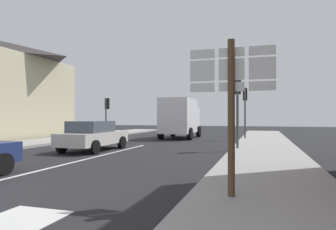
% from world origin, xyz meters
% --- Properties ---
extents(ground_plane, '(80.00, 80.00, 0.00)m').
position_xyz_m(ground_plane, '(0.00, 10.00, 0.00)').
color(ground_plane, '#232326').
extents(sidewalk_right, '(3.19, 44.00, 0.14)m').
position_xyz_m(sidewalk_right, '(6.79, 8.00, 0.07)').
color(sidewalk_right, '#9E9B96').
rests_on(sidewalk_right, ground).
extents(lane_centre_stripe, '(0.16, 12.00, 0.01)m').
position_xyz_m(lane_centre_stripe, '(0.00, 6.00, 0.01)').
color(lane_centre_stripe, silver).
rests_on(lane_centre_stripe, ground).
extents(sedan_far, '(2.00, 4.22, 1.47)m').
position_xyz_m(sedan_far, '(-1.37, 8.72, 0.76)').
color(sedan_far, beige).
rests_on(sedan_far, ground).
extents(delivery_truck, '(2.53, 5.02, 3.05)m').
position_xyz_m(delivery_truck, '(0.59, 18.17, 1.65)').
color(delivery_truck, silver).
rests_on(delivery_truck, ground).
extents(route_sign_post, '(1.66, 0.14, 3.20)m').
position_xyz_m(route_sign_post, '(6.06, 1.49, 2.00)').
color(route_sign_post, brown).
rests_on(route_sign_post, ground).
extents(traffic_light_near_right, '(0.30, 0.49, 3.71)m').
position_xyz_m(traffic_light_near_right, '(5.50, 10.82, 2.75)').
color(traffic_light_near_right, '#47474C').
rests_on(traffic_light_near_right, ground).
extents(traffic_light_far_right, '(0.30, 0.49, 3.75)m').
position_xyz_m(traffic_light_far_right, '(5.50, 17.95, 2.78)').
color(traffic_light_far_right, '#47474C').
rests_on(traffic_light_far_right, ground).
extents(traffic_light_far_left, '(0.30, 0.49, 3.20)m').
position_xyz_m(traffic_light_far_left, '(-5.50, 17.69, 2.37)').
color(traffic_light_far_left, '#47474C').
rests_on(traffic_light_far_left, ground).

